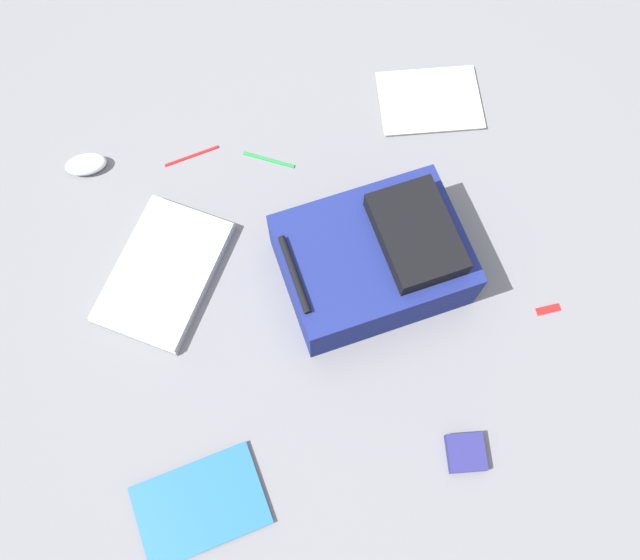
% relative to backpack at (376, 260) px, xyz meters
% --- Properties ---
extents(ground_plane, '(3.51, 3.51, 0.00)m').
position_rel_backpack_xyz_m(ground_plane, '(0.00, 0.13, -0.08)').
color(ground_plane, slate).
extents(backpack, '(0.34, 0.43, 0.20)m').
position_rel_backpack_xyz_m(backpack, '(0.00, 0.00, 0.00)').
color(backpack, navy).
rests_on(backpack, ground_plane).
extents(laptop, '(0.41, 0.38, 0.03)m').
position_rel_backpack_xyz_m(laptop, '(0.12, 0.49, -0.07)').
color(laptop, '#929296').
rests_on(laptop, ground_plane).
extents(book_manual, '(0.21, 0.29, 0.01)m').
position_rel_backpack_xyz_m(book_manual, '(-0.42, 0.50, -0.08)').
color(book_manual, silver).
rests_on(book_manual, ground_plane).
extents(book_blue, '(0.24, 0.30, 0.01)m').
position_rel_backpack_xyz_m(book_blue, '(0.43, -0.28, -0.08)').
color(book_blue, silver).
rests_on(book_blue, ground_plane).
extents(computer_mouse, '(0.06, 0.11, 0.04)m').
position_rel_backpack_xyz_m(computer_mouse, '(0.46, 0.63, -0.06)').
color(computer_mouse, silver).
rests_on(computer_mouse, ground_plane).
extents(pen_black, '(0.03, 0.14, 0.01)m').
position_rel_backpack_xyz_m(pen_black, '(0.43, 0.37, -0.08)').
color(pen_black, red).
rests_on(pen_black, ground_plane).
extents(pen_blue, '(0.08, 0.12, 0.01)m').
position_rel_backpack_xyz_m(pen_blue, '(0.37, 0.18, -0.08)').
color(pen_blue, '#198C33').
rests_on(pen_blue, ground_plane).
extents(earbud_pouch, '(0.09, 0.09, 0.03)m').
position_rel_backpack_xyz_m(earbud_pouch, '(-0.46, -0.08, -0.07)').
color(earbud_pouch, navy).
rests_on(earbud_pouch, ground_plane).
extents(usb_stick, '(0.02, 0.06, 0.01)m').
position_rel_backpack_xyz_m(usb_stick, '(-0.19, -0.37, -0.08)').
color(usb_stick, '#B21919').
rests_on(usb_stick, ground_plane).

